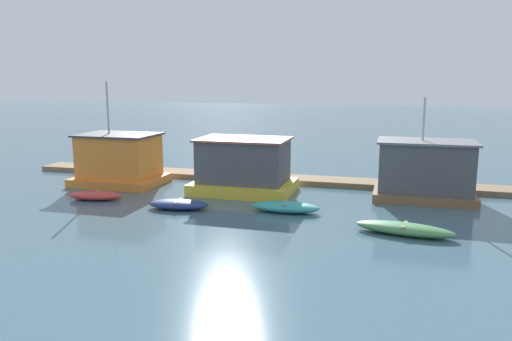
{
  "coord_description": "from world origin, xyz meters",
  "views": [
    {
      "loc": [
        7.54,
        -27.61,
        6.51
      ],
      "look_at": [
        0.0,
        -1.0,
        1.4
      ],
      "focal_mm": 35.0,
      "sensor_mm": 36.0,
      "label": 1
    }
  ],
  "objects_px": {
    "dinghy_green": "(404,229)",
    "mooring_post_near_right": "(119,166)",
    "houseboat_brown": "(425,171)",
    "dinghy_red": "(95,196)",
    "mooring_post_far_left": "(125,165)",
    "dinghy_navy": "(179,204)",
    "houseboat_orange": "(120,160)",
    "houseboat_yellow": "(244,167)",
    "dinghy_teal": "(285,207)"
  },
  "relations": [
    {
      "from": "houseboat_brown",
      "to": "dinghy_red",
      "type": "bearing_deg",
      "value": -163.86
    },
    {
      "from": "houseboat_brown",
      "to": "mooring_post_far_left",
      "type": "xyz_separation_m",
      "value": [
        -19.12,
        1.47,
        -0.8
      ]
    },
    {
      "from": "houseboat_brown",
      "to": "dinghy_teal",
      "type": "height_order",
      "value": "houseboat_brown"
    },
    {
      "from": "houseboat_yellow",
      "to": "dinghy_teal",
      "type": "relative_size",
      "value": 1.66
    },
    {
      "from": "dinghy_green",
      "to": "mooring_post_near_right",
      "type": "relative_size",
      "value": 3.32
    },
    {
      "from": "houseboat_yellow",
      "to": "dinghy_green",
      "type": "xyz_separation_m",
      "value": [
        8.91,
        -5.82,
        -1.22
      ]
    },
    {
      "from": "dinghy_red",
      "to": "houseboat_orange",
      "type": "bearing_deg",
      "value": 102.35
    },
    {
      "from": "dinghy_red",
      "to": "mooring_post_far_left",
      "type": "relative_size",
      "value": 2.01
    },
    {
      "from": "dinghy_teal",
      "to": "mooring_post_near_right",
      "type": "bearing_deg",
      "value": 154.76
    },
    {
      "from": "houseboat_orange",
      "to": "dinghy_red",
      "type": "bearing_deg",
      "value": -77.65
    },
    {
      "from": "houseboat_orange",
      "to": "dinghy_green",
      "type": "relative_size",
      "value": 1.48
    },
    {
      "from": "houseboat_orange",
      "to": "dinghy_green",
      "type": "bearing_deg",
      "value": -19.12
    },
    {
      "from": "dinghy_red",
      "to": "dinghy_green",
      "type": "xyz_separation_m",
      "value": [
        16.13,
        -1.82,
        0.01
      ]
    },
    {
      "from": "houseboat_brown",
      "to": "dinghy_red",
      "type": "distance_m",
      "value": 17.96
    },
    {
      "from": "houseboat_yellow",
      "to": "dinghy_red",
      "type": "bearing_deg",
      "value": -151.05
    },
    {
      "from": "houseboat_yellow",
      "to": "mooring_post_far_left",
      "type": "xyz_separation_m",
      "value": [
        -9.14,
        2.45,
        -0.7
      ]
    },
    {
      "from": "mooring_post_near_right",
      "to": "houseboat_yellow",
      "type": "bearing_deg",
      "value": -14.26
    },
    {
      "from": "houseboat_orange",
      "to": "houseboat_brown",
      "type": "xyz_separation_m",
      "value": [
        18.1,
        0.89,
        0.08
      ]
    },
    {
      "from": "houseboat_brown",
      "to": "dinghy_green",
      "type": "relative_size",
      "value": 1.3
    },
    {
      "from": "dinghy_red",
      "to": "dinghy_navy",
      "type": "xyz_separation_m",
      "value": [
        5.18,
        -0.55,
        0.0
      ]
    },
    {
      "from": "houseboat_orange",
      "to": "mooring_post_near_right",
      "type": "height_order",
      "value": "houseboat_orange"
    },
    {
      "from": "dinghy_teal",
      "to": "mooring_post_far_left",
      "type": "height_order",
      "value": "mooring_post_far_left"
    },
    {
      "from": "houseboat_brown",
      "to": "dinghy_green",
      "type": "xyz_separation_m",
      "value": [
        -1.08,
        -6.8,
        -1.32
      ]
    },
    {
      "from": "mooring_post_near_right",
      "to": "dinghy_red",
      "type": "bearing_deg",
      "value": -69.48
    },
    {
      "from": "mooring_post_near_right",
      "to": "dinghy_teal",
      "type": "bearing_deg",
      "value": -25.24
    },
    {
      "from": "houseboat_orange",
      "to": "mooring_post_far_left",
      "type": "height_order",
      "value": "houseboat_orange"
    },
    {
      "from": "dinghy_green",
      "to": "mooring_post_near_right",
      "type": "distance_m",
      "value": 20.31
    },
    {
      "from": "houseboat_brown",
      "to": "mooring_post_far_left",
      "type": "height_order",
      "value": "houseboat_brown"
    },
    {
      "from": "houseboat_brown",
      "to": "mooring_post_near_right",
      "type": "height_order",
      "value": "houseboat_brown"
    },
    {
      "from": "houseboat_yellow",
      "to": "houseboat_brown",
      "type": "bearing_deg",
      "value": 5.62
    },
    {
      "from": "houseboat_orange",
      "to": "houseboat_yellow",
      "type": "height_order",
      "value": "houseboat_orange"
    },
    {
      "from": "dinghy_teal",
      "to": "dinghy_green",
      "type": "bearing_deg",
      "value": -21.15
    },
    {
      "from": "houseboat_orange",
      "to": "houseboat_yellow",
      "type": "relative_size",
      "value": 1.11
    },
    {
      "from": "dinghy_green",
      "to": "mooring_post_near_right",
      "type": "bearing_deg",
      "value": 155.98
    },
    {
      "from": "houseboat_yellow",
      "to": "dinghy_navy",
      "type": "xyz_separation_m",
      "value": [
        -2.05,
        -4.55,
        -1.23
      ]
    },
    {
      "from": "houseboat_brown",
      "to": "mooring_post_far_left",
      "type": "bearing_deg",
      "value": 175.61
    },
    {
      "from": "dinghy_red",
      "to": "dinghy_navy",
      "type": "height_order",
      "value": "dinghy_navy"
    },
    {
      "from": "mooring_post_far_left",
      "to": "dinghy_navy",
      "type": "bearing_deg",
      "value": -44.62
    },
    {
      "from": "dinghy_green",
      "to": "mooring_post_far_left",
      "type": "bearing_deg",
      "value": 155.39
    },
    {
      "from": "mooring_post_near_right",
      "to": "houseboat_brown",
      "type": "bearing_deg",
      "value": -4.28
    },
    {
      "from": "dinghy_red",
      "to": "dinghy_teal",
      "type": "relative_size",
      "value": 0.9
    },
    {
      "from": "dinghy_red",
      "to": "dinghy_navy",
      "type": "relative_size",
      "value": 0.96
    },
    {
      "from": "houseboat_yellow",
      "to": "dinghy_navy",
      "type": "distance_m",
      "value": 5.14
    },
    {
      "from": "mooring_post_far_left",
      "to": "houseboat_brown",
      "type": "bearing_deg",
      "value": -4.39
    },
    {
      "from": "houseboat_brown",
      "to": "dinghy_teal",
      "type": "bearing_deg",
      "value": -145.43
    },
    {
      "from": "houseboat_brown",
      "to": "dinghy_navy",
      "type": "height_order",
      "value": "houseboat_brown"
    },
    {
      "from": "mooring_post_near_right",
      "to": "houseboat_orange",
      "type": "bearing_deg",
      "value": -57.24
    },
    {
      "from": "dinghy_red",
      "to": "dinghy_teal",
      "type": "bearing_deg",
      "value": 1.96
    },
    {
      "from": "houseboat_yellow",
      "to": "houseboat_orange",
      "type": "bearing_deg",
      "value": 179.38
    },
    {
      "from": "dinghy_teal",
      "to": "houseboat_orange",
      "type": "bearing_deg",
      "value": 161.89
    }
  ]
}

